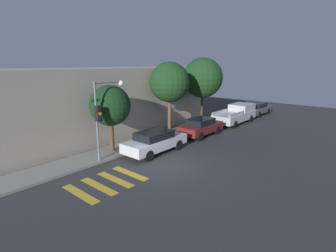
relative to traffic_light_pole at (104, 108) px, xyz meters
The scene contains 12 objects.
ground_plane 4.97m from the traffic_light_pole, 65.62° to the right, with size 60.00×60.00×0.00m, color #333335.
sidewalk 3.71m from the traffic_light_pole, 31.56° to the left, with size 26.00×2.21×0.14m, color gray.
building_row 5.68m from the traffic_light_pole, 74.34° to the left, with size 26.00×6.00×5.50m, color #A89E8E.
crosswalk 4.60m from the traffic_light_pole, 126.29° to the right, with size 3.49×2.60×0.00m.
traffic_light_pole is the anchor object (origin of this frame).
sedan_near_corner 4.15m from the traffic_light_pole, 22.66° to the right, with size 4.68×1.84×1.50m.
sedan_middle 8.99m from the traffic_light_pole, ahead, with size 4.22×1.80×1.47m.
pickup_truck 15.17m from the traffic_light_pole, ahead, with size 5.62×2.07×1.79m.
sedan_far_end 20.38m from the traffic_light_pole, ahead, with size 4.37×1.77×1.45m.
tree_near_corner 1.47m from the traffic_light_pole, 37.91° to the left, with size 2.65×2.65×4.54m.
tree_midblock 7.23m from the traffic_light_pole, ahead, with size 3.23×3.23×6.00m.
tree_far_end 12.00m from the traffic_light_pole, ahead, with size 3.74×3.74×6.40m.
Camera 1 is at (-10.66, -9.46, 5.89)m, focal length 28.00 mm.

